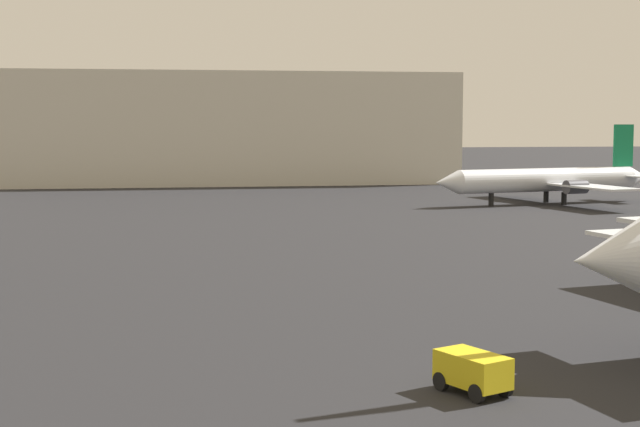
{
  "coord_description": "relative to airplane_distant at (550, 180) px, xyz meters",
  "views": [
    {
      "loc": [
        -4.92,
        -12.28,
        8.64
      ],
      "look_at": [
        2.6,
        33.98,
        4.09
      ],
      "focal_mm": 52.97,
      "sensor_mm": 36.0,
      "label": 1
    }
  ],
  "objects": [
    {
      "name": "baggage_cart",
      "position": [
        -30.37,
        -65.95,
        -1.8
      ],
      "size": [
        2.19,
        2.72,
        1.3
      ],
      "rotation": [
        0.0,
        0.0,
        5.14
      ],
      "color": "gold",
      "rests_on": "ground_plane"
    },
    {
      "name": "airplane_distant",
      "position": [
        0.0,
        0.0,
        0.0
      ],
      "size": [
        26.56,
        23.04,
        8.38
      ],
      "rotation": [
        0.0,
        0.0,
        3.36
      ],
      "color": "silver",
      "rests_on": "ground_plane"
    },
    {
      "name": "terminal_building",
      "position": [
        -30.4,
        45.59,
        5.17
      ],
      "size": [
        61.97,
        27.63,
        15.46
      ],
      "primitive_type": "cube",
      "color": "beige",
      "rests_on": "ground_plane"
    }
  ]
}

